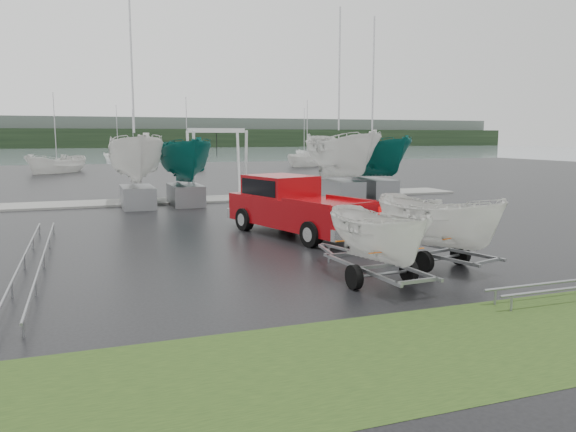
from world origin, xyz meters
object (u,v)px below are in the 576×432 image
at_px(pickup_truck, 293,204).
at_px(boat_hoist, 217,154).
at_px(trailer_parked, 380,191).
at_px(trailer_hitched, 440,177).

xyz_separation_m(pickup_truck, boat_hoist, (-0.08, 12.25, 1.53)).
distance_m(trailer_parked, boat_hoist, 19.81).
bearing_deg(pickup_truck, boat_hoist, 74.11).
bearing_deg(trailer_parked, pickup_truck, 82.06).
height_order(pickup_truck, boat_hoist, boat_hoist).
height_order(trailer_hitched, boat_hoist, trailer_hitched).
relative_size(pickup_truck, trailer_hitched, 1.47).
relative_size(trailer_parked, boat_hoist, 1.04).
distance_m(pickup_truck, trailer_hitched, 6.96).
xyz_separation_m(trailer_hitched, trailer_parked, (-2.45, -1.01, -0.21)).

